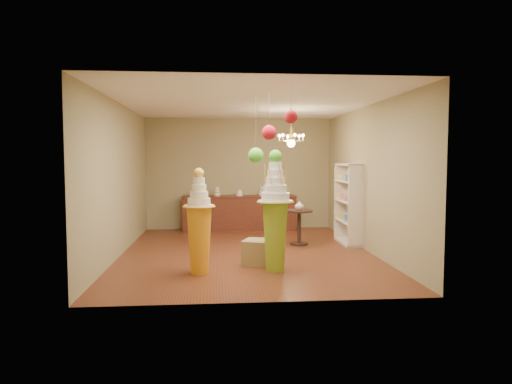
{
  "coord_description": "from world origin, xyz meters",
  "views": [
    {
      "loc": [
        -0.59,
        -9.16,
        1.9
      ],
      "look_at": [
        0.19,
        0.0,
        1.24
      ],
      "focal_mm": 32.0,
      "sensor_mm": 36.0,
      "label": 1
    }
  ],
  "objects": [
    {
      "name": "pom_red_left",
      "position": [
        0.23,
        -1.93,
        2.33
      ],
      "size": [
        0.23,
        0.23,
        0.79
      ],
      "color": "#3E382C",
      "rests_on": "ceiling"
    },
    {
      "name": "round_table",
      "position": [
        1.22,
        0.76,
        0.5
      ],
      "size": [
        0.65,
        0.65,
        0.78
      ],
      "rotation": [
        0.0,
        0.0,
        -0.08
      ],
      "color": "black",
      "rests_on": "floor"
    },
    {
      "name": "ceiling",
      "position": [
        0.0,
        0.0,
        3.0
      ],
      "size": [
        6.5,
        6.5,
        0.0
      ],
      "primitive_type": "plane",
      "rotation": [
        3.14,
        0.0,
        0.0
      ],
      "color": "white",
      "rests_on": "ground"
    },
    {
      "name": "shelving_unit",
      "position": [
        2.34,
        0.8,
        0.9
      ],
      "size": [
        0.33,
        1.2,
        1.8
      ],
      "color": "beige",
      "rests_on": "floor"
    },
    {
      "name": "wall_back",
      "position": [
        0.0,
        3.25,
        1.5
      ],
      "size": [
        5.0,
        0.04,
        3.0
      ],
      "primitive_type": "cube",
      "color": "gray",
      "rests_on": "ground"
    },
    {
      "name": "wall_front",
      "position": [
        0.0,
        -3.25,
        1.5
      ],
      "size": [
        5.0,
        0.04,
        3.0
      ],
      "primitive_type": "cube",
      "color": "gray",
      "rests_on": "ground"
    },
    {
      "name": "chandelier",
      "position": [
        1.04,
        0.84,
        2.3
      ],
      "size": [
        0.8,
        0.8,
        0.85
      ],
      "rotation": [
        0.0,
        0.0,
        -0.39
      ],
      "color": "#E1BF4F",
      "rests_on": "ceiling"
    },
    {
      "name": "pom_green_mid",
      "position": [
        0.06,
        -1.47,
        1.97
      ],
      "size": [
        0.26,
        0.26,
        1.16
      ],
      "color": "#3E382C",
      "rests_on": "ceiling"
    },
    {
      "name": "vase",
      "position": [
        1.22,
        0.76,
        0.88
      ],
      "size": [
        0.2,
        0.2,
        0.21
      ],
      "primitive_type": "imported",
      "rotation": [
        0.0,
        0.0,
        -0.0
      ],
      "color": "beige",
      "rests_on": "round_table"
    },
    {
      "name": "sideboard",
      "position": [
        0.0,
        2.97,
        0.48
      ],
      "size": [
        3.04,
        0.54,
        1.16
      ],
      "color": "#512419",
      "rests_on": "floor"
    },
    {
      "name": "wall_left",
      "position": [
        -2.5,
        0.0,
        1.5
      ],
      "size": [
        0.04,
        6.5,
        3.0
      ],
      "primitive_type": "cube",
      "color": "gray",
      "rests_on": "ground"
    },
    {
      "name": "floor",
      "position": [
        0.0,
        0.0,
        0.0
      ],
      "size": [
        6.5,
        6.5,
        0.0
      ],
      "primitive_type": "plane",
      "color": "#582917",
      "rests_on": "ground"
    },
    {
      "name": "wall_right",
      "position": [
        2.5,
        0.0,
        1.5
      ],
      "size": [
        0.04,
        6.5,
        3.0
      ],
      "primitive_type": "cube",
      "color": "gray",
      "rests_on": "ground"
    },
    {
      "name": "pedestal_orange",
      "position": [
        -0.89,
        -1.63,
        0.71
      ],
      "size": [
        0.56,
        0.56,
        1.76
      ],
      "rotation": [
        0.0,
        0.0,
        0.13
      ],
      "color": "orange",
      "rests_on": "floor"
    },
    {
      "name": "burlap_riser",
      "position": [
        0.14,
        -1.08,
        0.22
      ],
      "size": [
        0.64,
        0.64,
        0.45
      ],
      "primitive_type": "cube",
      "rotation": [
        0.0,
        0.0,
        -0.37
      ],
      "color": "olive",
      "rests_on": "floor"
    },
    {
      "name": "pom_red_right",
      "position": [
        0.51,
        -2.39,
        2.53
      ],
      "size": [
        0.2,
        0.2,
        0.57
      ],
      "color": "#3E382C",
      "rests_on": "ceiling"
    },
    {
      "name": "pedestal_green",
      "position": [
        0.38,
        -1.57,
        0.86
      ],
      "size": [
        0.75,
        0.75,
        2.06
      ],
      "rotation": [
        0.0,
        0.0,
        0.34
      ],
      "color": "#86AB25",
      "rests_on": "floor"
    }
  ]
}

